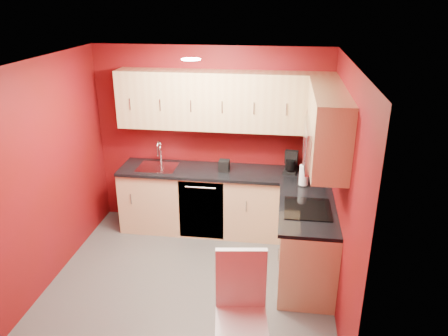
% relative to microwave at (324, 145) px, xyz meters
% --- Properties ---
extents(floor, '(3.20, 3.20, 0.00)m').
position_rel_microwave_xyz_m(floor, '(-1.39, -0.20, -1.66)').
color(floor, '#454240').
rests_on(floor, ground).
extents(ceiling, '(3.20, 3.20, 0.00)m').
position_rel_microwave_xyz_m(ceiling, '(-1.39, -0.20, 0.84)').
color(ceiling, white).
rests_on(ceiling, wall_back).
extents(wall_back, '(3.20, 0.00, 3.20)m').
position_rel_microwave_xyz_m(wall_back, '(-1.39, 1.30, -0.41)').
color(wall_back, '#630911').
rests_on(wall_back, floor).
extents(wall_front, '(3.20, 0.00, 3.20)m').
position_rel_microwave_xyz_m(wall_front, '(-1.39, -1.70, -0.41)').
color(wall_front, '#630911').
rests_on(wall_front, floor).
extents(wall_left, '(0.00, 3.00, 3.00)m').
position_rel_microwave_xyz_m(wall_left, '(-2.99, -0.20, -0.41)').
color(wall_left, '#630911').
rests_on(wall_left, floor).
extents(wall_right, '(0.00, 3.00, 3.00)m').
position_rel_microwave_xyz_m(wall_right, '(0.21, -0.20, -0.41)').
color(wall_right, '#630911').
rests_on(wall_right, floor).
extents(base_cabinets_back, '(2.80, 0.60, 0.87)m').
position_rel_microwave_xyz_m(base_cabinets_back, '(-1.19, 1.00, -1.22)').
color(base_cabinets_back, tan).
rests_on(base_cabinets_back, floor).
extents(base_cabinets_right, '(0.60, 1.30, 0.87)m').
position_rel_microwave_xyz_m(base_cabinets_right, '(-0.09, 0.05, -1.22)').
color(base_cabinets_right, tan).
rests_on(base_cabinets_right, floor).
extents(countertop_back, '(2.80, 0.63, 0.04)m').
position_rel_microwave_xyz_m(countertop_back, '(-1.19, 0.99, -0.77)').
color(countertop_back, black).
rests_on(countertop_back, base_cabinets_back).
extents(countertop_right, '(0.63, 1.27, 0.04)m').
position_rel_microwave_xyz_m(countertop_right, '(-0.11, 0.04, -0.77)').
color(countertop_right, black).
rests_on(countertop_right, base_cabinets_right).
extents(upper_cabinets_back, '(2.80, 0.35, 0.75)m').
position_rel_microwave_xyz_m(upper_cabinets_back, '(-1.19, 1.13, 0.17)').
color(upper_cabinets_back, tan).
rests_on(upper_cabinets_back, wall_back).
extents(upper_cabinets_right, '(0.35, 1.55, 0.75)m').
position_rel_microwave_xyz_m(upper_cabinets_right, '(0.03, 0.24, 0.23)').
color(upper_cabinets_right, tan).
rests_on(upper_cabinets_right, wall_right).
extents(microwave, '(0.42, 0.76, 0.42)m').
position_rel_microwave_xyz_m(microwave, '(0.00, 0.00, 0.00)').
color(microwave, silver).
rests_on(microwave, upper_cabinets_right).
extents(cooktop, '(0.50, 0.55, 0.01)m').
position_rel_microwave_xyz_m(cooktop, '(-0.11, 0.00, -0.74)').
color(cooktop, black).
rests_on(cooktop, countertop_right).
extents(sink, '(0.52, 0.42, 0.35)m').
position_rel_microwave_xyz_m(sink, '(-2.09, 1.00, -0.72)').
color(sink, silver).
rests_on(sink, countertop_back).
extents(dishwasher_front, '(0.60, 0.02, 0.82)m').
position_rel_microwave_xyz_m(dishwasher_front, '(-1.44, 0.71, -1.22)').
color(dishwasher_front, black).
rests_on(dishwasher_front, base_cabinets_back).
extents(downlight, '(0.20, 0.20, 0.01)m').
position_rel_microwave_xyz_m(downlight, '(-1.39, 0.10, 0.82)').
color(downlight, white).
rests_on(downlight, ceiling).
extents(coffee_maker, '(0.20, 0.25, 0.28)m').
position_rel_microwave_xyz_m(coffee_maker, '(-0.30, 1.05, -0.61)').
color(coffee_maker, black).
rests_on(coffee_maker, countertop_back).
extents(napkin_holder, '(0.14, 0.14, 0.15)m').
position_rel_microwave_xyz_m(napkin_holder, '(-1.17, 0.98, -0.68)').
color(napkin_holder, black).
rests_on(napkin_holder, countertop_back).
extents(paper_towel, '(0.18, 0.18, 0.26)m').
position_rel_microwave_xyz_m(paper_towel, '(-0.14, 0.65, -0.62)').
color(paper_towel, white).
rests_on(paper_towel, countertop_right).
extents(dining_chair, '(0.50, 0.52, 1.10)m').
position_rel_microwave_xyz_m(dining_chair, '(-0.69, -1.40, -1.11)').
color(dining_chair, silver).
rests_on(dining_chair, floor).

